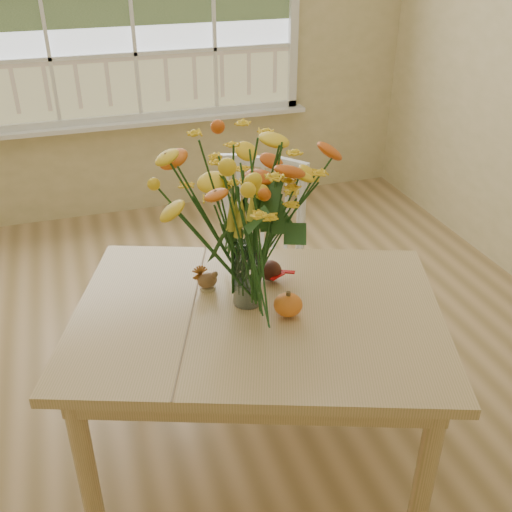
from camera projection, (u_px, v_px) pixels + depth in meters
name	position (u px, v px, depth m)	size (l,w,h in m)	color
floor	(227.00, 406.00, 2.75)	(4.00, 4.50, 0.01)	#977949
wall_back	(132.00, 21.00, 3.94)	(4.00, 0.02, 2.70)	#C8BA80
dining_table	(258.00, 332.00, 2.21)	(1.57, 1.34, 0.71)	tan
windsor_chair	(257.00, 249.00, 2.93)	(0.60, 0.60, 0.95)	white
flower_vase	(247.00, 216.00, 2.04)	(0.49, 0.49, 0.59)	white
pumpkin	(288.00, 306.00, 2.12)	(0.10, 0.10, 0.08)	orange
turkey_figurine	(207.00, 280.00, 2.27)	(0.08, 0.06, 0.10)	#CCB78C
dark_gourd	(270.00, 271.00, 2.33)	(0.13, 0.09, 0.08)	#38160F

